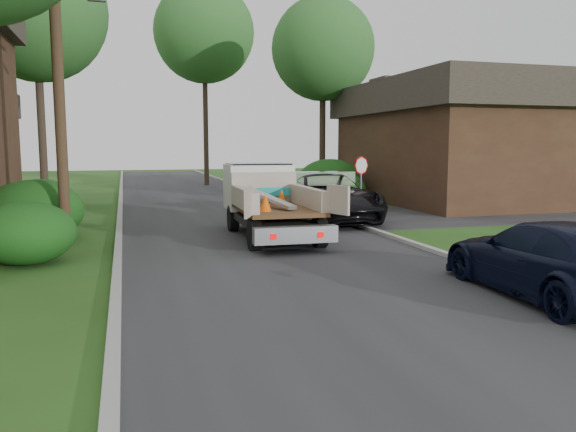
% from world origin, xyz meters
% --- Properties ---
extents(ground, '(120.00, 120.00, 0.00)m').
position_xyz_m(ground, '(0.00, 0.00, 0.00)').
color(ground, '#274A15').
rests_on(ground, ground).
extents(road, '(8.00, 90.00, 0.02)m').
position_xyz_m(road, '(0.00, 10.00, 0.00)').
color(road, '#28282B').
rests_on(road, ground).
extents(side_street, '(16.00, 7.00, 0.02)m').
position_xyz_m(side_street, '(12.00, 9.00, 0.01)').
color(side_street, '#28282B').
rests_on(side_street, ground).
extents(curb_left, '(0.20, 90.00, 0.12)m').
position_xyz_m(curb_left, '(-4.10, 10.00, 0.06)').
color(curb_left, '#9E9E99').
rests_on(curb_left, ground).
extents(curb_right, '(0.20, 90.00, 0.12)m').
position_xyz_m(curb_right, '(4.10, 10.00, 0.06)').
color(curb_right, '#9E9E99').
rests_on(curb_right, ground).
extents(stop_sign, '(0.71, 0.32, 2.48)m').
position_xyz_m(stop_sign, '(5.20, 9.00, 1.78)').
color(stop_sign, slate).
rests_on(stop_sign, ground).
extents(utility_pole, '(2.42, 1.25, 10.00)m').
position_xyz_m(utility_pole, '(-5.48, 4.98, 5.17)').
color(utility_pole, '#382619').
rests_on(utility_pole, ground).
extents(house_right, '(9.72, 12.96, 6.20)m').
position_xyz_m(house_right, '(13.00, 14.00, 3.16)').
color(house_right, '#3B2218').
rests_on(house_right, ground).
extents(hedge_left_a, '(2.34, 2.34, 1.53)m').
position_xyz_m(hedge_left_a, '(-6.20, 3.00, 0.77)').
color(hedge_left_a, '#104713').
rests_on(hedge_left_a, ground).
extents(hedge_left_b, '(2.86, 2.86, 1.87)m').
position_xyz_m(hedge_left_b, '(-6.50, 6.50, 0.94)').
color(hedge_left_b, '#104713').
rests_on(hedge_left_b, ground).
extents(hedge_left_c, '(2.60, 2.60, 1.70)m').
position_xyz_m(hedge_left_c, '(-6.80, 10.00, 0.85)').
color(hedge_left_c, '#104713').
rests_on(hedge_left_c, ground).
extents(hedge_right_a, '(2.60, 2.60, 1.70)m').
position_xyz_m(hedge_right_a, '(5.80, 13.00, 0.85)').
color(hedge_right_a, '#104713').
rests_on(hedge_right_a, ground).
extents(hedge_right_b, '(3.38, 3.38, 2.21)m').
position_xyz_m(hedge_right_b, '(6.50, 16.00, 1.10)').
color(hedge_right_b, '#104713').
rests_on(hedge_right_b, ground).
extents(tree_left_far, '(6.40, 6.40, 12.20)m').
position_xyz_m(tree_left_far, '(-7.50, 17.00, 8.98)').
color(tree_left_far, '#2D2119').
rests_on(tree_left_far, ground).
extents(tree_right_far, '(6.00, 6.00, 11.50)m').
position_xyz_m(tree_right_far, '(7.50, 20.00, 8.48)').
color(tree_right_far, '#2D2119').
rests_on(tree_right_far, ground).
extents(tree_center_far, '(7.20, 7.20, 14.60)m').
position_xyz_m(tree_center_far, '(2.00, 30.00, 10.98)').
color(tree_center_far, '#2D2119').
rests_on(tree_center_far, ground).
extents(flatbed_truck, '(2.83, 6.10, 2.29)m').
position_xyz_m(flatbed_truck, '(0.52, 6.03, 1.24)').
color(flatbed_truck, black).
rests_on(flatbed_truck, ground).
extents(black_pickup, '(3.19, 6.66, 1.83)m').
position_xyz_m(black_pickup, '(3.57, 8.74, 0.92)').
color(black_pickup, black).
rests_on(black_pickup, ground).
extents(navy_suv, '(2.39, 5.23, 1.48)m').
position_xyz_m(navy_suv, '(3.80, -3.07, 0.74)').
color(navy_suv, black).
rests_on(navy_suv, ground).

